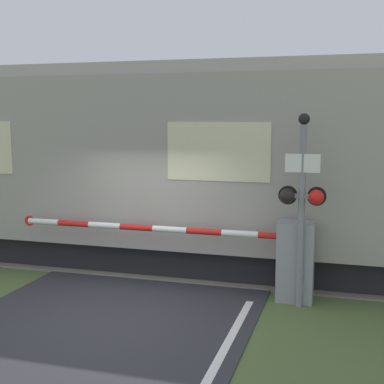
# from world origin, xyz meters

# --- Properties ---
(ground_plane) EXTENTS (80.00, 80.00, 0.00)m
(ground_plane) POSITION_xyz_m (0.00, 0.00, 0.00)
(ground_plane) COLOR #4C6033
(track_bed) EXTENTS (36.00, 3.20, 0.13)m
(track_bed) POSITION_xyz_m (0.00, 3.26, 0.02)
(track_bed) COLOR slate
(track_bed) RESTS_ON ground_plane
(train) EXTENTS (18.63, 3.21, 4.08)m
(train) POSITION_xyz_m (1.21, 3.26, 2.09)
(train) COLOR black
(train) RESTS_ON ground_plane
(crossing_barrier) EXTENTS (5.46, 0.44, 1.35)m
(crossing_barrier) POSITION_xyz_m (2.26, 1.32, 0.74)
(crossing_barrier) COLOR gray
(crossing_barrier) RESTS_ON ground_plane
(signal_post) EXTENTS (0.76, 0.26, 3.13)m
(signal_post) POSITION_xyz_m (2.73, 1.05, 1.78)
(signal_post) COLOR gray
(signal_post) RESTS_ON ground_plane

